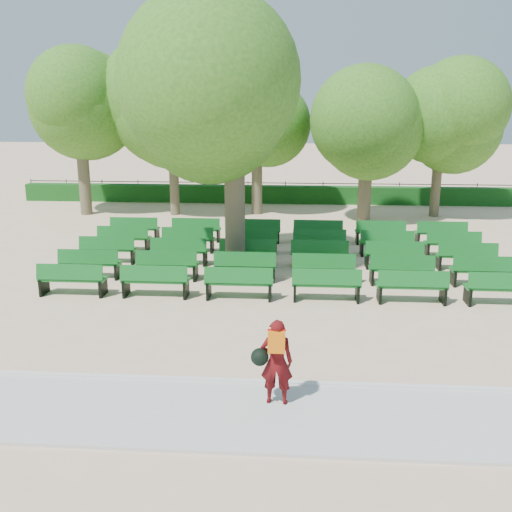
# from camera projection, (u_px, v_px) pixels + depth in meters

# --- Properties ---
(ground) EXTENTS (120.00, 120.00, 0.00)m
(ground) POSITION_uv_depth(u_px,v_px,m) (241.00, 283.00, 16.82)
(ground) COLOR #D4AF8C
(paving) EXTENTS (30.00, 2.20, 0.06)m
(paving) POSITION_uv_depth(u_px,v_px,m) (199.00, 414.00, 9.68)
(paving) COLOR #BABAB5
(paving) RESTS_ON ground
(curb) EXTENTS (30.00, 0.12, 0.10)m
(curb) POSITION_uv_depth(u_px,v_px,m) (209.00, 381.00, 10.78)
(curb) COLOR silver
(curb) RESTS_ON ground
(hedge) EXTENTS (26.00, 0.70, 0.90)m
(hedge) POSITION_uv_depth(u_px,v_px,m) (266.00, 194.00, 30.18)
(hedge) COLOR #134B15
(hedge) RESTS_ON ground
(fence) EXTENTS (26.00, 0.10, 1.02)m
(fence) POSITION_uv_depth(u_px,v_px,m) (267.00, 201.00, 30.68)
(fence) COLOR black
(fence) RESTS_ON ground
(tree_line) EXTENTS (21.80, 6.80, 7.04)m
(tree_line) POSITION_uv_depth(u_px,v_px,m) (262.00, 217.00, 26.45)
(tree_line) COLOR #3A721E
(tree_line) RESTS_ON ground
(bench_array) EXTENTS (1.84, 0.58, 1.16)m
(bench_array) POSITION_uv_depth(u_px,v_px,m) (284.00, 263.00, 18.52)
(bench_array) COLOR #105E1D
(bench_array) RESTS_ON ground
(tree_among) EXTENTS (5.30, 5.30, 7.47)m
(tree_among) POSITION_uv_depth(u_px,v_px,m) (234.00, 106.00, 16.64)
(tree_among) COLOR brown
(tree_among) RESTS_ON ground
(person) EXTENTS (0.73, 0.44, 1.54)m
(person) POSITION_uv_depth(u_px,v_px,m) (275.00, 361.00, 9.78)
(person) COLOR #4D0B0C
(person) RESTS_ON ground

